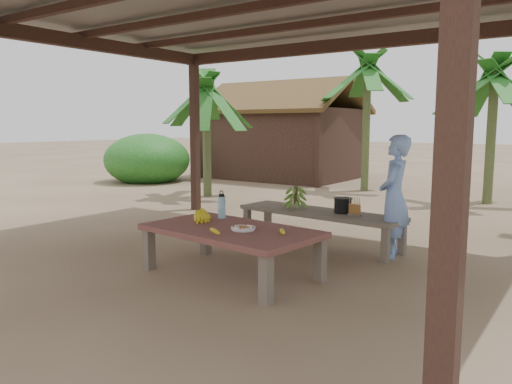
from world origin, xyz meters
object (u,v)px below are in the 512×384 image
Objects in this scene: cooking_pot at (343,206)px; work_table at (231,234)px; plate at (243,228)px; ripe_banana_bunch at (198,214)px; bench at (319,215)px; woman at (394,197)px; water_flask at (222,206)px.

work_table is at bearing -104.35° from cooking_pot.
work_table is 8.65× the size of cooking_pot.
ripe_banana_bunch is at bearing 172.79° from plate.
bench is at bearing 91.25° from plate.
ripe_banana_bunch reaches higher than plate.
bench is at bearing -98.69° from woman.
work_table is at bearing -7.59° from ripe_banana_bunch.
cooking_pot reaches higher than bench.
water_flask reaches higher than ripe_banana_bunch.
plate is at bearing -33.41° from water_flask.
work_table is 0.84× the size of bench.
bench is 1.75m from ripe_banana_bunch.
ripe_banana_bunch reaches higher than bench.
water_flask is 2.02m from woman.
water_flask reaches higher than cooking_pot.
bench is 0.34m from cooking_pot.
water_flask is at bearing 73.99° from ripe_banana_bunch.
water_flask is 1.61m from cooking_pot.
plate is (0.68, -0.09, -0.06)m from ripe_banana_bunch.
bench is 1.44m from water_flask.
water_flask is (-0.42, 0.37, 0.20)m from work_table.
water_flask is (-0.59, 0.39, 0.12)m from plate.
cooking_pot is (0.31, 0.05, 0.15)m from bench.
cooking_pot is (0.95, 1.66, -0.04)m from ripe_banana_bunch.
cooking_pot reaches higher than work_table.
plate is 0.72m from water_flask.
ripe_banana_bunch is 1.91m from cooking_pot.
ripe_banana_bunch is 0.69m from plate.
bench is 9.08× the size of plate.
work_table is 0.59m from water_flask.
bench is 8.71× the size of ripe_banana_bunch.
bench is at bearing 68.38° from ripe_banana_bunch.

